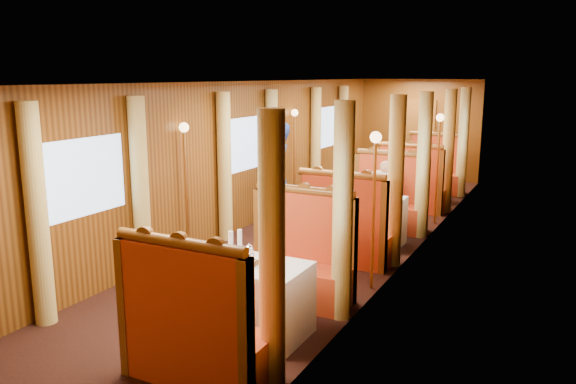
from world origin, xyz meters
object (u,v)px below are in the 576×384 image
Objects in this scene: banquette_mid_fwd at (345,234)px; tea_tray at (244,263)px; banquette_mid_aft at (388,205)px; passenger at (384,189)px; teapot_right at (250,261)px; rose_vase_far at (425,157)px; banquette_near_aft at (299,265)px; teapot_back at (249,255)px; banquette_far_fwd at (410,189)px; teapot_left at (232,256)px; rose_vase_mid at (372,186)px; banquette_far_aft at (434,173)px; banquette_near_fwd at (195,335)px; table_far at (423,183)px; fruit_plate at (273,270)px; table_near at (255,299)px; table_mid at (368,221)px; steward at (277,177)px.

tea_tray is (-0.10, -2.53, 0.33)m from banquette_mid_fwd.
passenger is (-0.00, -0.23, 0.32)m from banquette_mid_aft.
rose_vase_far is at bearing 108.77° from teapot_right.
banquette_near_aft is 8.06× the size of teapot_back.
banquette_far_fwd reaches higher than passenger.
passenger is at bearing 90.00° from banquette_near_aft.
teapot_left is 3.61m from rose_vase_mid.
banquette_mid_aft and banquette_far_fwd have the same top height.
banquette_near_fwd is at bearing -90.00° from banquette_far_aft.
table_far is at bearing 89.18° from tea_tray.
rose_vase_far reaches higher than teapot_right.
rose_vase_mid is (0.13, 3.57, 0.17)m from tea_tray.
banquette_far_aft is 7.98m from teapot_back.
banquette_near_aft reaches higher than table_far.
fruit_plate is at bearing -7.50° from teapot_back.
fruit_plate is at bearing -87.84° from table_far.
teapot_back is (-0.09, -4.47, 0.39)m from banquette_mid_aft.
teapot_right is at bearing -89.71° from banquette_near_aft.
banquette_far_aft is 3.75m from passenger.
banquette_far_aft is (0.00, 8.01, 0.05)m from table_near.
banquette_near_aft is 1.47m from banquette_mid_fwd.
teapot_left is 0.17m from teapot_back.
banquette_mid_fwd is 2.59m from teapot_left.
fruit_plate is at bearing -86.51° from passenger.
banquette_mid_fwd is 5.53m from banquette_far_aft.
banquette_far_fwd is (0.00, -1.01, 0.05)m from table_far.
teapot_left is (-0.22, -4.58, 0.40)m from banquette_mid_aft.
tea_tray is (-0.10, -7.04, 0.38)m from table_far.
banquette_far_fwd is at bearing 90.00° from banquette_mid_aft.
table_mid is 0.57× the size of steward.
teapot_left is at bearing -169.05° from tea_tray.
rose_vase_mid is at bearing -89.54° from rose_vase_far.
banquette_near_fwd is 3.50m from banquette_mid_fwd.
banquette_mid_fwd is 2.03m from steward.
banquette_mid_aft is at bearing 90.00° from table_mid.
banquette_mid_fwd is 2.55m from tea_tray.
rose_vase_mid is 0.19× the size of steward.
banquette_mid_aft is at bearing 90.00° from passenger.
teapot_left is at bearing -93.95° from rose_vase_mid.
teapot_back is (-0.09, -5.94, 0.39)m from banquette_far_fwd.
banquette_far_aft reaches higher than table_far.
steward is at bearing 117.55° from fruit_plate.
fruit_plate is at bearing -85.75° from table_mid.
banquette_near_fwd reaches higher than table_far.
banquette_near_aft is 4.97m from banquette_far_fwd.
banquette_far_fwd is at bearing 90.00° from banquette_near_fwd.
table_mid is 0.86m from passenger.
steward is at bearing -124.13° from banquette_far_fwd.
passenger is at bearing -90.00° from table_far.
rose_vase_far is (0.00, 8.05, 0.50)m from banquette_near_fwd.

